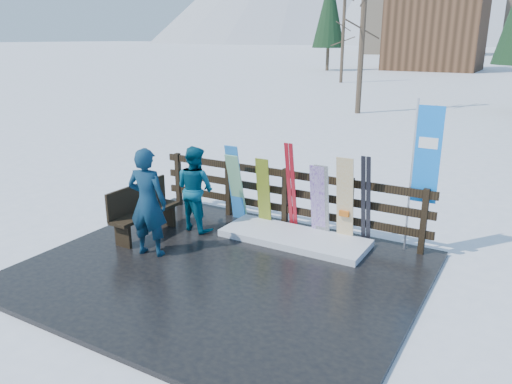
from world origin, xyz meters
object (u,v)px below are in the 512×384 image
Objects in this scene: bench at (142,209)px; snowboard_5 at (345,201)px; snowboard_4 at (322,202)px; snowboard_1 at (236,188)px; person_back at (195,188)px; snowboard_0 at (235,183)px; rental_flag at (423,160)px; person_front at (148,202)px; snowboard_2 at (264,193)px; snowboard_3 at (318,201)px.

snowboard_5 reaches higher than bench.
snowboard_5 reaches higher than snowboard_4.
person_back reaches higher than snowboard_1.
bench is 0.95× the size of snowboard_0.
rental_flag reaches higher than person_back.
snowboard_5 is at bearing -0.00° from snowboard_0.
person_front is at bearing -141.58° from snowboard_5.
rental_flag is 1.41× the size of person_front.
snowboard_2 is at bearing -128.61° from person_front.
snowboard_5 is at bearing -154.36° from person_front.
person_back is at bearing -118.71° from snowboard_1.
snowboard_4 is 3.07m from person_front.
rental_flag reaches higher than snowboard_5.
rental_flag is at bearing 9.39° from snowboard_4.
person_front is (-2.14, -2.10, 0.23)m from snowboard_3.
snowboard_0 is at bearing -112.90° from person_front.
snowboard_2 is 0.98× the size of snowboard_3.
snowboard_3 is (1.13, 0.00, 0.01)m from snowboard_2.
person_back reaches higher than bench.
snowboard_3 is 0.87× the size of snowboard_5.
snowboard_5 is at bearing -154.55° from person_back.
snowboard_5 reaches higher than snowboard_3.
person_front reaches higher than snowboard_2.
snowboard_2 is at bearing 41.73° from bench.
rental_flag is at bearing 4.44° from snowboard_0.
snowboard_1 is at bearing -0.00° from snowboard_0.
snowboard_1 reaches higher than bench.
snowboard_1 is 0.89m from person_back.
person_back reaches higher than snowboard_4.
snowboard_0 is 1.85m from snowboard_4.
snowboard_3 is 1.96m from rental_flag.
bench is 1.06× the size of snowboard_1.
snowboard_4 reaches higher than bench.
bench is 5.00m from rental_flag.
snowboard_0 is at bearing 180.00° from snowboard_3.
snowboard_1 is (1.09, 1.52, 0.17)m from bench.
snowboard_0 is 0.87m from person_back.
bench is at bearing -155.52° from snowboard_5.
snowboard_1 is at bearing -109.47° from person_back.
snowboard_1 is 1.01× the size of snowboard_4.
rental_flag is at bearing -161.16° from person_front.
rental_flag is (3.45, 0.27, 0.92)m from snowboard_1.
person_back is at bearing -160.28° from snowboard_3.
snowboard_3 is (1.74, 0.00, 0.00)m from snowboard_1.
snowboard_5 is 2.78m from person_back.
person_front is at bearing -115.83° from snowboard_2.
person_back reaches higher than snowboard_2.
snowboard_0 reaches higher than snowboard_3.
snowboard_4 is 0.88× the size of snowboard_5.
person_front is (-2.65, -2.10, 0.13)m from snowboard_5.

